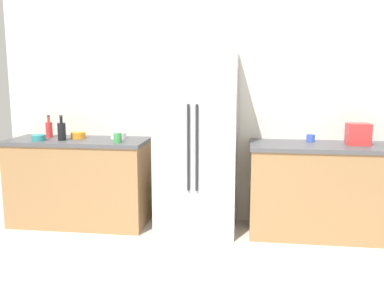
{
  "coord_description": "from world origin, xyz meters",
  "views": [
    {
      "loc": [
        0.34,
        -2.58,
        1.59
      ],
      "look_at": [
        -0.06,
        0.47,
        1.08
      ],
      "focal_mm": 38.71,
      "sensor_mm": 36.0,
      "label": 1
    }
  ],
  "objects_px": {
    "bowl_a": "(78,135)",
    "cup_b": "(118,138)",
    "bowl_b": "(119,136)",
    "bowl_c": "(39,138)",
    "refrigerator": "(197,143)",
    "cup_a": "(311,138)",
    "bottle_b": "(62,131)",
    "bottle_a": "(49,129)",
    "toaster": "(358,134)"
  },
  "relations": [
    {
      "from": "cup_a",
      "to": "bowl_b",
      "type": "height_order",
      "value": "cup_a"
    },
    {
      "from": "bowl_a",
      "to": "bowl_c",
      "type": "bearing_deg",
      "value": -151.32
    },
    {
      "from": "bottle_b",
      "to": "bowl_c",
      "type": "xyz_separation_m",
      "value": [
        -0.24,
        -0.04,
        -0.07
      ]
    },
    {
      "from": "bottle_a",
      "to": "bottle_b",
      "type": "bearing_deg",
      "value": -38.77
    },
    {
      "from": "bottle_a",
      "to": "bowl_b",
      "type": "xyz_separation_m",
      "value": [
        0.78,
        0.01,
        -0.06
      ]
    },
    {
      "from": "refrigerator",
      "to": "cup_a",
      "type": "distance_m",
      "value": 1.17
    },
    {
      "from": "bottle_b",
      "to": "bowl_a",
      "type": "relative_size",
      "value": 1.7
    },
    {
      "from": "bowl_a",
      "to": "bowl_b",
      "type": "bearing_deg",
      "value": 6.93
    },
    {
      "from": "bowl_b",
      "to": "toaster",
      "type": "bearing_deg",
      "value": -2.14
    },
    {
      "from": "cup_b",
      "to": "bowl_a",
      "type": "distance_m",
      "value": 0.56
    },
    {
      "from": "toaster",
      "to": "bottle_b",
      "type": "relative_size",
      "value": 0.83
    },
    {
      "from": "bowl_a",
      "to": "cup_b",
      "type": "bearing_deg",
      "value": -23.4
    },
    {
      "from": "cup_b",
      "to": "bowl_a",
      "type": "xyz_separation_m",
      "value": [
        -0.51,
        0.22,
        -0.02
      ]
    },
    {
      "from": "cup_a",
      "to": "cup_b",
      "type": "relative_size",
      "value": 0.84
    },
    {
      "from": "toaster",
      "to": "cup_a",
      "type": "bearing_deg",
      "value": 162.76
    },
    {
      "from": "bowl_b",
      "to": "bowl_c",
      "type": "height_order",
      "value": "bowl_b"
    },
    {
      "from": "toaster",
      "to": "bottle_a",
      "type": "bearing_deg",
      "value": 178.63
    },
    {
      "from": "cup_b",
      "to": "bowl_b",
      "type": "height_order",
      "value": "cup_b"
    },
    {
      "from": "toaster",
      "to": "bowl_a",
      "type": "distance_m",
      "value": 2.88
    },
    {
      "from": "cup_b",
      "to": "bowl_c",
      "type": "distance_m",
      "value": 0.86
    },
    {
      "from": "refrigerator",
      "to": "cup_a",
      "type": "bearing_deg",
      "value": 8.55
    },
    {
      "from": "bottle_b",
      "to": "cup_a",
      "type": "bearing_deg",
      "value": 5.4
    },
    {
      "from": "toaster",
      "to": "cup_b",
      "type": "height_order",
      "value": "toaster"
    },
    {
      "from": "refrigerator",
      "to": "bottle_a",
      "type": "height_order",
      "value": "refrigerator"
    },
    {
      "from": "toaster",
      "to": "bowl_b",
      "type": "bearing_deg",
      "value": 177.86
    },
    {
      "from": "refrigerator",
      "to": "cup_a",
      "type": "xyz_separation_m",
      "value": [
        1.15,
        0.17,
        0.04
      ]
    },
    {
      "from": "cup_b",
      "to": "bowl_c",
      "type": "xyz_separation_m",
      "value": [
        -0.86,
        0.03,
        -0.02
      ]
    },
    {
      "from": "refrigerator",
      "to": "bowl_b",
      "type": "height_order",
      "value": "refrigerator"
    },
    {
      "from": "toaster",
      "to": "cup_a",
      "type": "xyz_separation_m",
      "value": [
        -0.43,
        0.13,
        -0.07
      ]
    },
    {
      "from": "bowl_b",
      "to": "bowl_a",
      "type": "bearing_deg",
      "value": -173.07
    },
    {
      "from": "bottle_b",
      "to": "cup_b",
      "type": "distance_m",
      "value": 0.63
    },
    {
      "from": "bottle_a",
      "to": "bowl_c",
      "type": "xyz_separation_m",
      "value": [
        -0.0,
        -0.23,
        -0.06
      ]
    },
    {
      "from": "refrigerator",
      "to": "cup_b",
      "type": "height_order",
      "value": "refrigerator"
    },
    {
      "from": "bottle_b",
      "to": "bowl_a",
      "type": "bearing_deg",
      "value": 52.13
    },
    {
      "from": "bowl_c",
      "to": "refrigerator",
      "type": "bearing_deg",
      "value": 3.93
    },
    {
      "from": "bowl_b",
      "to": "bowl_c",
      "type": "bearing_deg",
      "value": -162.67
    },
    {
      "from": "bottle_a",
      "to": "bowl_a",
      "type": "height_order",
      "value": "bottle_a"
    },
    {
      "from": "bottle_a",
      "to": "bowl_c",
      "type": "height_order",
      "value": "bottle_a"
    },
    {
      "from": "cup_a",
      "to": "bowl_c",
      "type": "bearing_deg",
      "value": -174.16
    },
    {
      "from": "toaster",
      "to": "bottle_b",
      "type": "height_order",
      "value": "bottle_b"
    },
    {
      "from": "bottle_a",
      "to": "bowl_c",
      "type": "distance_m",
      "value": 0.24
    },
    {
      "from": "bottle_b",
      "to": "bowl_c",
      "type": "height_order",
      "value": "bottle_b"
    },
    {
      "from": "bottle_a",
      "to": "cup_b",
      "type": "xyz_separation_m",
      "value": [
        0.86,
        -0.26,
        -0.04
      ]
    },
    {
      "from": "bowl_c",
      "to": "cup_b",
      "type": "bearing_deg",
      "value": -1.94
    },
    {
      "from": "toaster",
      "to": "cup_b",
      "type": "relative_size",
      "value": 2.2
    },
    {
      "from": "bottle_a",
      "to": "cup_a",
      "type": "relative_size",
      "value": 2.92
    },
    {
      "from": "cup_a",
      "to": "toaster",
      "type": "bearing_deg",
      "value": -17.24
    },
    {
      "from": "refrigerator",
      "to": "bowl_c",
      "type": "distance_m",
      "value": 1.65
    },
    {
      "from": "cup_a",
      "to": "bowl_c",
      "type": "relative_size",
      "value": 0.58
    },
    {
      "from": "toaster",
      "to": "cup_a",
      "type": "height_order",
      "value": "toaster"
    }
  ]
}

